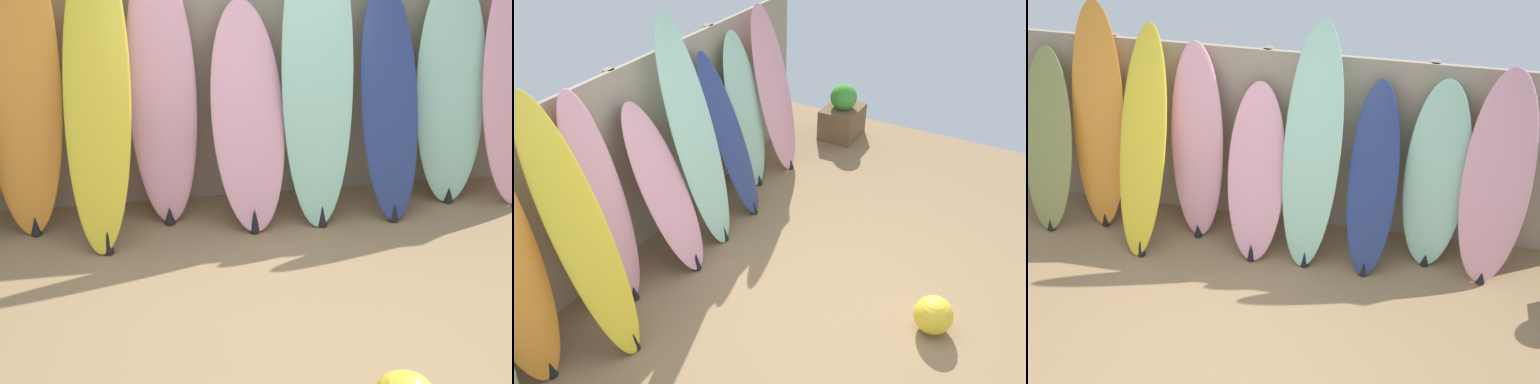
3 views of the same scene
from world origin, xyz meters
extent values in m
plane|color=#8E704C|center=(0.00, 0.00, 0.00)|extent=(7.68, 7.68, 0.00)
cube|color=gray|center=(0.00, 2.00, 0.90)|extent=(6.08, 0.04, 1.80)
cylinder|color=gray|center=(0.00, 2.04, 0.90)|extent=(0.10, 0.10, 1.80)
cylinder|color=gray|center=(1.44, 2.04, 0.90)|extent=(0.10, 0.10, 1.80)
cylinder|color=gray|center=(2.88, 2.04, 0.90)|extent=(0.10, 0.10, 1.80)
cone|color=black|center=(-1.56, 1.51, 0.08)|extent=(0.08, 0.08, 0.14)
ellipsoid|color=yellow|center=(-1.05, 1.50, 1.01)|extent=(0.53, 0.87, 2.03)
cone|color=black|center=(-1.05, 1.15, 0.09)|extent=(0.08, 0.08, 0.16)
ellipsoid|color=pink|center=(-0.61, 1.71, 0.94)|extent=(0.51, 0.46, 1.89)
cone|color=black|center=(-0.61, 1.53, 0.07)|extent=(0.08, 0.08, 0.13)
ellipsoid|color=pink|center=(-0.02, 1.57, 0.79)|extent=(0.55, 0.68, 1.57)
cone|color=black|center=(-0.02, 1.29, 0.10)|extent=(0.08, 0.08, 0.17)
ellipsoid|color=#9ED6BC|center=(0.48, 1.58, 1.09)|extent=(0.58, 0.69, 2.18)
cone|color=black|center=(0.48, 1.31, 0.09)|extent=(0.08, 0.08, 0.15)
ellipsoid|color=navy|center=(1.03, 1.57, 0.85)|extent=(0.44, 0.65, 1.69)
cone|color=black|center=(1.03, 1.29, 0.07)|extent=(0.08, 0.08, 0.13)
ellipsoid|color=#9ED6BC|center=(1.56, 1.70, 0.87)|extent=(0.57, 0.42, 1.74)
cone|color=black|center=(1.56, 1.54, 0.07)|extent=(0.08, 0.08, 0.11)
ellipsoid|color=pink|center=(2.06, 1.62, 0.95)|extent=(0.62, 0.58, 1.91)
cone|color=black|center=(2.06, 1.39, 0.07)|extent=(0.08, 0.08, 0.11)
cube|color=brown|center=(3.18, 1.21, 0.20)|extent=(0.57, 0.45, 0.40)
sphere|color=green|center=(3.18, 1.21, 0.55)|extent=(0.34, 0.34, 0.34)
sphere|color=yellow|center=(0.30, -0.82, 0.16)|extent=(0.32, 0.32, 0.32)
camera|label=1|loc=(-0.80, -3.21, 2.32)|focal=50.00mm
camera|label=2|loc=(-3.26, -1.30, 3.45)|focal=40.00mm
camera|label=3|loc=(1.31, -3.63, 4.32)|focal=50.00mm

